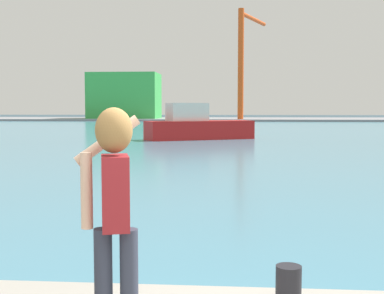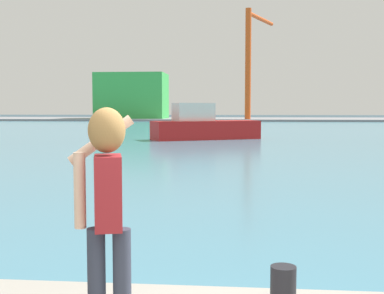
% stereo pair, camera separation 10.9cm
% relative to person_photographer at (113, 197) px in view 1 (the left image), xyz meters
% --- Properties ---
extents(ground_plane, '(220.00, 220.00, 0.00)m').
position_rel_person_photographer_xyz_m(ground_plane, '(0.89, 49.10, -1.66)').
color(ground_plane, '#334751').
extents(harbor_water, '(140.00, 100.00, 0.02)m').
position_rel_person_photographer_xyz_m(harbor_water, '(0.89, 51.10, -1.65)').
color(harbor_water, teal).
rests_on(harbor_water, ground_plane).
extents(far_shore_dock, '(140.00, 20.00, 0.36)m').
position_rel_person_photographer_xyz_m(far_shore_dock, '(0.89, 91.10, -1.48)').
color(far_shore_dock, gray).
rests_on(far_shore_dock, ground_plane).
extents(person_photographer, '(0.54, 0.54, 1.74)m').
position_rel_person_photographer_xyz_m(person_photographer, '(0.00, 0.00, 0.00)').
color(person_photographer, '#2D3342').
rests_on(person_photographer, quay_promenade).
extents(harbor_bollard, '(0.22, 0.22, 0.39)m').
position_rel_person_photographer_xyz_m(harbor_bollard, '(1.38, 0.56, -0.87)').
color(harbor_bollard, black).
rests_on(harbor_bollard, quay_promenade).
extents(boat_moored, '(8.08, 5.55, 2.65)m').
position_rel_person_photographer_xyz_m(boat_moored, '(-1.70, 33.33, -0.70)').
color(boat_moored, '#B21919').
rests_on(boat_moored, harbor_water).
extents(warehouse_left, '(12.50, 8.54, 8.26)m').
position_rel_person_photographer_xyz_m(warehouse_left, '(-19.00, 89.09, 2.83)').
color(warehouse_left, green).
rests_on(warehouse_left, far_shore_dock).
extents(port_crane, '(5.37, 12.51, 18.65)m').
position_rel_person_photographer_xyz_m(port_crane, '(2.76, 85.17, 10.16)').
color(port_crane, '#D84C19').
rests_on(port_crane, far_shore_dock).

